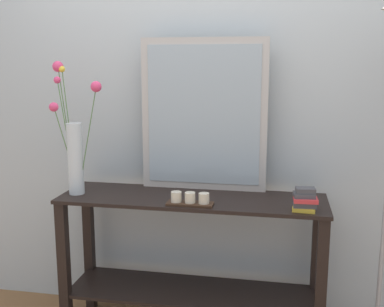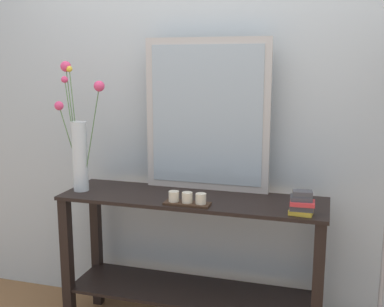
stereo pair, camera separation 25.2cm
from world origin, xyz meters
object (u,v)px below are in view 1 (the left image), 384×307
at_px(mirror_leaning, 204,115).
at_px(book_stack, 305,200).
at_px(tall_vase_left, 74,145).
at_px(candle_tray, 190,200).
at_px(console_table, 192,249).

relative_size(mirror_leaning, book_stack, 6.95).
bearing_deg(tall_vase_left, candle_tray, -8.36).
height_order(console_table, mirror_leaning, mirror_leaning).
xyz_separation_m(mirror_leaning, candle_tray, (-0.02, -0.33, -0.41)).
height_order(tall_vase_left, candle_tray, tall_vase_left).
bearing_deg(console_table, candle_tray, -83.22).
bearing_deg(tall_vase_left, mirror_leaning, 18.15).
xyz_separation_m(candle_tray, book_stack, (0.58, 0.01, 0.03)).
xyz_separation_m(console_table, candle_tray, (0.02, -0.15, 0.34)).
height_order(mirror_leaning, candle_tray, mirror_leaning).
relative_size(console_table, tall_vase_left, 1.99).
bearing_deg(book_stack, mirror_leaning, 150.47).
distance_m(mirror_leaning, book_stack, 0.76).
distance_m(mirror_leaning, tall_vase_left, 0.75).
xyz_separation_m(tall_vase_left, book_stack, (1.27, -0.09, -0.22)).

